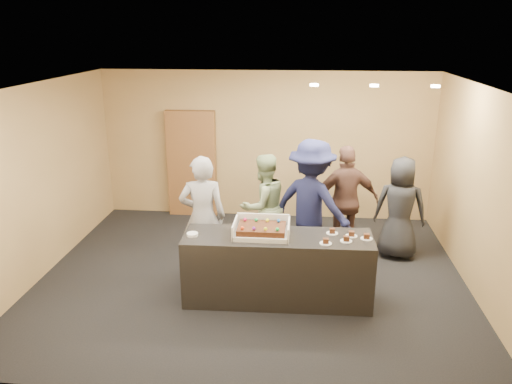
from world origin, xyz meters
TOP-DOWN VIEW (x-y plane):
  - room at (0.00, 0.00)m, footprint 6.04×6.00m
  - serving_counter at (0.39, -0.60)m, footprint 2.42×0.76m
  - storage_cabinet at (-1.38, 2.41)m, footprint 0.90×0.15m
  - cake_box at (0.19, -0.57)m, footprint 0.70×0.49m
  - sheet_cake at (0.18, -0.60)m, footprint 0.60×0.41m
  - plate_stack at (-0.69, -0.69)m, footprint 0.14×0.14m
  - slice_a at (0.99, -0.77)m, footprint 0.15×0.15m
  - slice_b at (1.08, -0.44)m, footprint 0.15×0.15m
  - slice_c at (1.24, -0.67)m, footprint 0.15×0.15m
  - slice_d at (1.32, -0.51)m, footprint 0.15×0.15m
  - slice_e at (1.50, -0.58)m, footprint 0.15×0.15m
  - person_server_grey at (-0.69, -0.02)m, footprint 0.71×0.52m
  - person_sage_man at (0.10, 0.74)m, footprint 1.00×0.97m
  - person_navy_man at (0.82, 0.50)m, footprint 1.43×1.21m
  - person_brown_extra at (1.36, 0.94)m, footprint 1.08×0.61m
  - person_dark_suit at (2.18, 0.90)m, footprint 0.86×0.64m
  - ceiling_spotlights at (1.60, 0.50)m, footprint 1.72×0.12m

SIDE VIEW (x-z plane):
  - serving_counter at x=0.39m, z-range 0.00..0.90m
  - person_dark_suit at x=2.18m, z-range 0.00..1.59m
  - person_sage_man at x=0.10m, z-range 0.00..1.63m
  - person_brown_extra at x=1.36m, z-range 0.00..1.74m
  - person_server_grey at x=-0.69m, z-range 0.00..1.78m
  - plate_stack at x=-0.69m, z-range 0.90..0.94m
  - slice_a at x=0.99m, z-range 0.89..0.96m
  - slice_b at x=1.08m, z-range 0.89..0.96m
  - slice_c at x=1.24m, z-range 0.89..0.96m
  - slice_d at x=1.32m, z-range 0.89..0.96m
  - slice_e at x=1.50m, z-range 0.89..0.96m
  - cake_box at x=0.19m, z-range 0.84..1.05m
  - person_navy_man at x=0.82m, z-range 0.00..1.91m
  - storage_cabinet at x=-1.38m, z-range 0.00..1.99m
  - sheet_cake at x=0.18m, z-range 0.94..1.06m
  - room at x=0.00m, z-range 0.00..2.70m
  - ceiling_spotlights at x=1.60m, z-range 2.66..2.69m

